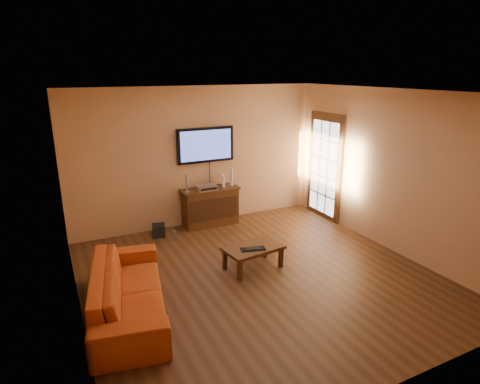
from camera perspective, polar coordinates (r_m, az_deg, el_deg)
ground_plane at (r=6.17m, az=2.74°, el=-11.88°), size 5.00×5.00×0.00m
room_walls at (r=6.10m, az=0.12°, el=4.76°), size 5.00×5.00×5.00m
french_door at (r=8.42m, az=11.96°, el=3.40°), size 0.07×1.02×2.22m
media_console at (r=7.96m, az=-4.23°, el=-2.08°), size 1.14×0.43×0.76m
television at (r=7.82m, az=-4.92°, el=6.68°), size 1.15×0.08×0.68m
coffee_table at (r=6.26m, az=1.88°, el=-8.20°), size 0.96×0.65×0.37m
sofa at (r=5.34m, az=-15.73°, el=-12.30°), size 1.02×2.25×0.85m
speaker_left at (r=7.62m, az=-7.55°, el=1.10°), size 0.09×0.09×0.33m
speaker_right at (r=8.00m, az=-1.22°, el=2.10°), size 0.10×0.10×0.35m
av_receiver at (r=7.77m, az=-4.82°, el=0.66°), size 0.38×0.27×0.09m
game_console at (r=7.93m, az=-2.36°, el=1.59°), size 0.09×0.17×0.23m
subwoofer at (r=7.64m, az=-11.49°, el=-5.38°), size 0.28×0.28×0.23m
bottle at (r=7.40m, az=-9.36°, el=-6.12°), size 0.08×0.08×0.22m
keyboard at (r=6.14m, az=1.86°, el=-8.08°), size 0.40×0.22×0.02m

